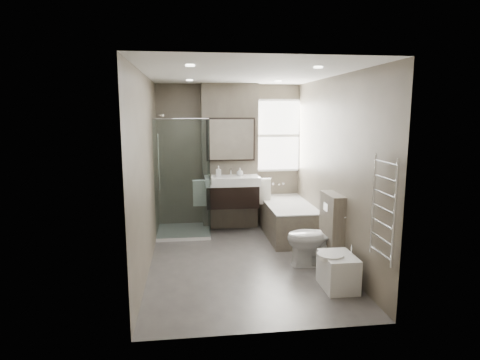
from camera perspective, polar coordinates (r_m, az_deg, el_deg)
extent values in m
cube|color=#54504D|center=(5.86, 0.40, -11.68)|extent=(2.65, 3.85, 0.05)
cube|color=silver|center=(5.48, 0.43, 15.09)|extent=(2.65, 3.85, 0.05)
cube|color=#685F50|center=(7.41, -1.58, 3.41)|extent=(2.65, 0.05, 2.60)
cube|color=#685F50|center=(3.65, 4.47, -3.13)|extent=(2.65, 0.05, 2.60)
cube|color=#685F50|center=(5.50, -13.40, 0.97)|extent=(0.05, 3.85, 2.60)
cube|color=#685F50|center=(5.84, 13.41, 1.46)|extent=(0.05, 3.85, 2.60)
cube|color=#625A4D|center=(7.26, -1.46, 3.28)|extent=(1.00, 0.25, 2.60)
cube|color=black|center=(7.02, -1.15, -2.23)|extent=(0.90, 0.45, 0.38)
cube|color=white|center=(6.97, -1.15, -0.10)|extent=(0.95, 0.47, 0.15)
cylinder|color=silver|center=(7.12, -1.30, 1.20)|extent=(0.03, 0.03, 0.12)
cylinder|color=silver|center=(7.05, -1.25, 1.57)|extent=(0.02, 0.12, 0.02)
cube|color=black|center=(7.08, -1.34, 5.80)|extent=(0.86, 0.06, 0.76)
cube|color=white|center=(7.04, -1.31, 5.78)|extent=(0.80, 0.02, 0.70)
cube|color=silver|center=(6.95, -5.73, -1.89)|extent=(0.24, 0.06, 0.44)
cube|color=silver|center=(7.07, 3.39, -1.67)|extent=(0.24, 0.06, 0.44)
cube|color=white|center=(7.17, -7.98, -7.28)|extent=(0.90, 0.90, 0.06)
cube|color=white|center=(6.50, -8.23, 0.03)|extent=(0.88, 0.01, 1.94)
cube|color=white|center=(6.95, -4.51, 0.72)|extent=(0.01, 0.88, 1.94)
cylinder|color=silver|center=(6.93, -11.53, 2.37)|extent=(0.02, 0.02, 1.00)
cube|color=#625A4D|center=(6.96, 6.79, -5.67)|extent=(0.75, 1.60, 0.55)
cube|color=white|center=(6.89, 6.83, -3.42)|extent=(0.75, 1.60, 0.03)
cube|color=white|center=(6.91, 6.82, -3.95)|extent=(0.61, 1.42, 0.12)
cube|color=white|center=(7.48, 5.36, 6.31)|extent=(0.98, 0.04, 1.33)
cube|color=white|center=(7.46, 5.40, 6.30)|extent=(0.90, 0.01, 1.25)
cube|color=white|center=(7.45, 5.41, 6.30)|extent=(0.90, 0.01, 0.05)
imported|color=white|center=(5.67, 10.64, -8.10)|extent=(0.81, 0.52, 0.78)
cube|color=#625A4D|center=(5.74, 12.90, -6.84)|extent=(0.18, 0.55, 1.00)
cube|color=silver|center=(5.63, 12.11, -3.77)|extent=(0.01, 0.16, 0.11)
cube|color=white|center=(5.09, 13.77, -12.54)|extent=(0.38, 0.52, 0.42)
cylinder|color=white|center=(4.98, 12.72, -10.48)|extent=(0.31, 0.31, 0.05)
cylinder|color=silver|center=(5.05, 15.62, -9.39)|extent=(0.02, 0.02, 0.10)
cylinder|color=silver|center=(4.21, 21.13, -4.56)|extent=(0.03, 0.03, 1.10)
cylinder|color=silver|center=(4.60, 18.43, -3.21)|extent=(0.03, 0.03, 1.10)
cube|color=silver|center=(4.40, 19.72, -3.85)|extent=(0.02, 0.46, 1.00)
imported|color=white|center=(6.93, -3.08, 1.25)|extent=(0.08, 0.09, 0.19)
imported|color=white|center=(7.00, -0.01, 1.16)|extent=(0.11, 0.11, 0.14)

